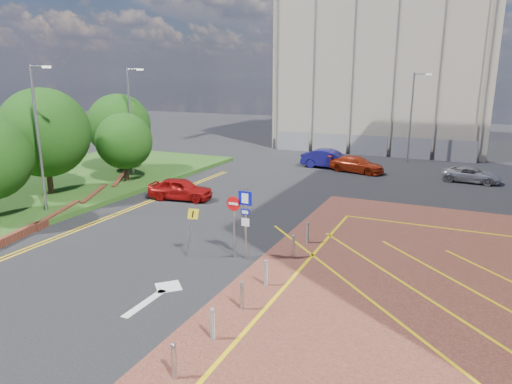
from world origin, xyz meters
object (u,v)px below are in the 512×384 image
Objects in this scene: lamp_back at (412,114)px; car_silver_back at (471,175)px; lamp_left_far at (131,118)px; car_blue_back at (330,159)px; warning_sign at (191,226)px; lamp_left_near at (39,134)px; car_red_back at (357,164)px; tree_c at (124,141)px; tree_d at (119,126)px; tree_b at (44,133)px; sign_cluster at (241,216)px; car_red_left at (180,189)px.

lamp_back is 1.97× the size of car_silver_back.
car_blue_back is at bearing 39.03° from lamp_left_far.
lamp_back reaches higher than warning_sign.
car_silver_back is (11.09, -0.92, -0.23)m from car_blue_back.
car_silver_back is (21.74, 19.34, -4.09)m from lamp_left_near.
car_red_back is (2.52, -0.82, -0.14)m from car_blue_back.
lamp_left_far is 24.46m from lamp_back.
tree_c is 25.61m from car_silver_back.
tree_c is at bearing -134.32° from lamp_back.
warning_sign reaches higher than car_silver_back.
tree_d is 11.76m from lamp_left_near.
lamp_left_far is at bearing -25.68° from tree_d.
tree_b is 1.38× the size of tree_c.
tree_d reaches higher than car_blue_back.
car_blue_back reaches higher than car_silver_back.
tree_d is 25.47m from lamp_back.
tree_b is at bearing -82.87° from tree_d.
lamp_left_near is (4.08, -11.00, 0.79)m from tree_d.
car_blue_back reaches higher than car_red_back.
tree_d is at bearing 144.42° from sign_cluster.
lamp_left_near is 23.82m from car_red_back.
tree_c reaches higher than car_red_back.
sign_cluster is 0.78× the size of car_red_left.
tree_c is at bearing 68.20° from tree_b.
lamp_left_near reaches higher than tree_b.
car_blue_back is at bearing 62.27° from lamp_left_near.
sign_cluster is 20.50m from car_red_back.
tree_d is 1.49× the size of car_silver_back.
lamp_left_far is 18.31m from car_red_back.
warning_sign is at bearing -19.09° from tree_b.
sign_cluster is at bearing -35.58° from tree_d.
car_red_left is at bearing -17.31° from tree_c.
tree_c reaches higher than car_silver_back.
lamp_left_near reaches higher than car_red_back.
car_blue_back is 11.13m from car_silver_back.
sign_cluster is 0.71× the size of car_red_back.
tree_c is 0.61× the size of lamp_left_near.
tree_b is 1.11× the size of tree_d.
sign_cluster reaches higher than car_red_left.
tree_b is 29.94m from car_silver_back.
lamp_left_far is 1.95× the size of car_red_left.
tree_d is 1.34× the size of car_red_back.
car_red_left is (4.80, 6.17, -3.96)m from lamp_left_near.
tree_c reaches higher than sign_cluster.
car_red_back is at bearing 38.74° from tree_c.
tree_d is 19.47m from car_red_back.
tree_c is 2.18× the size of warning_sign.
car_silver_back is (25.82, 8.34, -3.30)m from tree_d.
lamp_back is 9.29m from car_silver_back.
tree_b is 0.84× the size of lamp_left_far.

